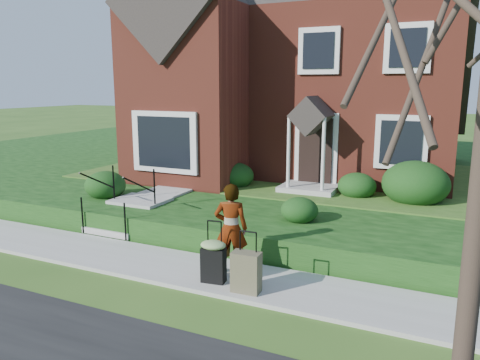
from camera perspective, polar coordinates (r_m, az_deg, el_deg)
The scene contains 10 objects.
ground at distance 9.70m, azimuth -8.18°, elevation -10.68°, with size 120.00×120.00×0.00m, color #2D5119.
sidewalk at distance 9.69m, azimuth -8.18°, elevation -10.46°, with size 60.00×1.60×0.08m, color #9E9B93.
terrace at distance 18.71m, azimuth 21.58°, elevation 0.39°, with size 44.00×20.00×0.60m, color #0F330E.
walkway at distance 14.87m, azimuth -5.81°, elevation -0.26°, with size 1.20×6.00×0.06m, color #9E9B93.
main_house at distance 17.94m, azimuth 8.43°, elevation 16.56°, with size 10.40×10.20×9.40m.
front_steps at distance 12.38m, azimuth -13.30°, elevation -3.65°, with size 1.40×2.02×1.50m.
foundation_shrubs at distance 13.24m, azimuth 6.77°, elevation 0.29°, with size 9.89×4.45×1.22m.
woman at distance 8.96m, azimuth -1.11°, elevation -5.94°, with size 0.64×0.42×1.76m, color #999999.
suitcase_black at distance 8.68m, azimuth -3.26°, elevation -9.56°, with size 0.53×0.45×1.16m.
suitcase_olive at distance 8.31m, azimuth 0.76°, elevation -11.15°, with size 0.51×0.30×1.09m.
Camera 1 is at (4.99, -7.48, 3.65)m, focal length 35.00 mm.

